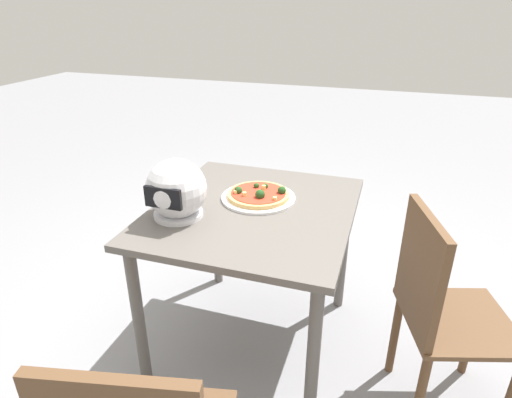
{
  "coord_description": "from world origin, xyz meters",
  "views": [
    {
      "loc": [
        -0.54,
        1.61,
        1.59
      ],
      "look_at": [
        0.0,
        -0.05,
        0.77
      ],
      "focal_mm": 30.28,
      "sensor_mm": 36.0,
      "label": 1
    }
  ],
  "objects_px": {
    "dining_table": "(254,228)",
    "motorcycle_helmet": "(176,190)",
    "pizza": "(259,194)",
    "chair_side": "(438,307)"
  },
  "relations": [
    {
      "from": "dining_table",
      "to": "motorcycle_helmet",
      "type": "distance_m",
      "value": 0.39
    },
    {
      "from": "motorcycle_helmet",
      "to": "dining_table",
      "type": "bearing_deg",
      "value": -147.55
    },
    {
      "from": "chair_side",
      "to": "dining_table",
      "type": "bearing_deg",
      "value": -9.39
    },
    {
      "from": "dining_table",
      "to": "motorcycle_helmet",
      "type": "height_order",
      "value": "motorcycle_helmet"
    },
    {
      "from": "motorcycle_helmet",
      "to": "pizza",
      "type": "bearing_deg",
      "value": -135.5
    },
    {
      "from": "motorcycle_helmet",
      "to": "chair_side",
      "type": "relative_size",
      "value": 0.28
    },
    {
      "from": "dining_table",
      "to": "chair_side",
      "type": "distance_m",
      "value": 0.82
    },
    {
      "from": "pizza",
      "to": "chair_side",
      "type": "relative_size",
      "value": 0.31
    },
    {
      "from": "dining_table",
      "to": "motorcycle_helmet",
      "type": "relative_size",
      "value": 3.81
    },
    {
      "from": "dining_table",
      "to": "chair_side",
      "type": "relative_size",
      "value": 1.06
    }
  ]
}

